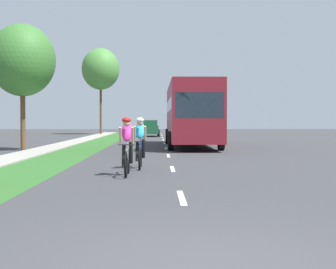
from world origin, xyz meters
TOP-DOWN VIEW (x-y plane):
  - ground_plane at (0.00, 20.00)m, footprint 120.00×120.00m
  - grass_verge at (-4.32, 20.00)m, footprint 2.15×70.00m
  - sidewalk_concrete at (-6.15, 20.00)m, footprint 1.52×70.00m
  - lane_markings_center at (0.00, 24.00)m, footprint 0.12×52.20m
  - cyclist_lead at (-1.28, 8.18)m, footprint 0.42×1.72m
  - cyclist_trailing at (-0.99, 10.11)m, footprint 0.42×1.72m
  - bus_maroon at (1.46, 23.05)m, footprint 2.78×11.60m
  - sedan_dark_green at (-1.22, 41.04)m, footprint 1.98×4.30m
  - street_tree_near at (-7.05, 19.17)m, footprint 3.20×3.20m
  - street_tree_far at (-6.50, 47.69)m, footprint 4.02×4.02m

SIDE VIEW (x-z plane):
  - ground_plane at x=0.00m, z-range 0.00..0.00m
  - grass_verge at x=-4.32m, z-range 0.00..0.01m
  - lane_markings_center at x=0.00m, z-range 0.00..0.01m
  - sidewalk_concrete at x=-6.15m, z-range -0.05..0.06m
  - sedan_dark_green at x=-1.22m, z-range 0.01..1.53m
  - cyclist_lead at x=-1.28m, z-range 0.02..1.60m
  - cyclist_trailing at x=-0.99m, z-range 0.02..1.60m
  - bus_maroon at x=1.46m, z-range 0.24..3.72m
  - street_tree_near at x=-7.05m, z-range 1.32..7.51m
  - street_tree_far at x=-6.50m, z-range 2.37..11.58m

